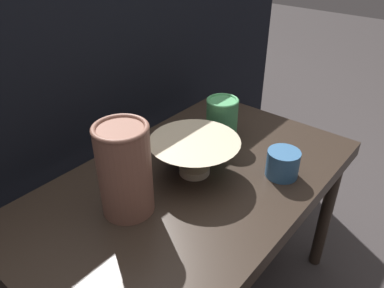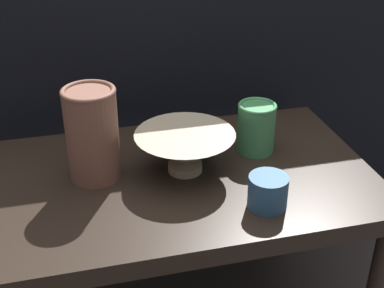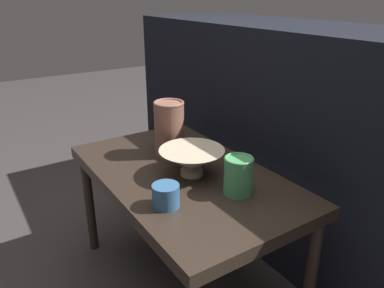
% 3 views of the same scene
% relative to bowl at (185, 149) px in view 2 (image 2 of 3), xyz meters
% --- Properties ---
extents(table, '(0.84, 0.49, 0.46)m').
position_rel_bowl_xyz_m(table, '(-0.03, -0.01, -0.10)').
color(table, '#2D231C').
rests_on(table, ground_plane).
extents(couch_backdrop, '(1.84, 0.50, 0.89)m').
position_rel_bowl_xyz_m(couch_backdrop, '(-0.03, 0.56, -0.06)').
color(couch_backdrop, black).
rests_on(couch_backdrop, ground_plane).
extents(bowl, '(0.21, 0.21, 0.09)m').
position_rel_bowl_xyz_m(bowl, '(0.00, 0.00, 0.00)').
color(bowl, '#C1B293').
rests_on(bowl, table).
extents(vase_textured_left, '(0.11, 0.11, 0.20)m').
position_rel_bowl_xyz_m(vase_textured_left, '(-0.19, 0.03, 0.05)').
color(vase_textured_left, brown).
rests_on(vase_textured_left, table).
extents(vase_colorful_right, '(0.09, 0.09, 0.11)m').
position_rel_bowl_xyz_m(vase_colorful_right, '(0.17, 0.05, 0.01)').
color(vase_colorful_right, '#47995B').
rests_on(vase_colorful_right, table).
extents(cup, '(0.08, 0.08, 0.06)m').
position_rel_bowl_xyz_m(cup, '(0.12, -0.16, -0.02)').
color(cup, '#33608E').
rests_on(cup, table).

